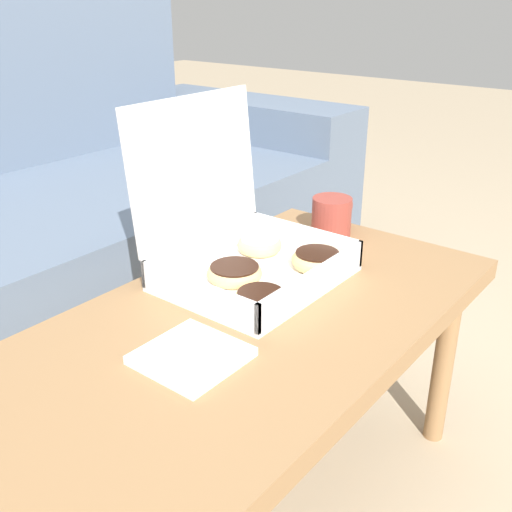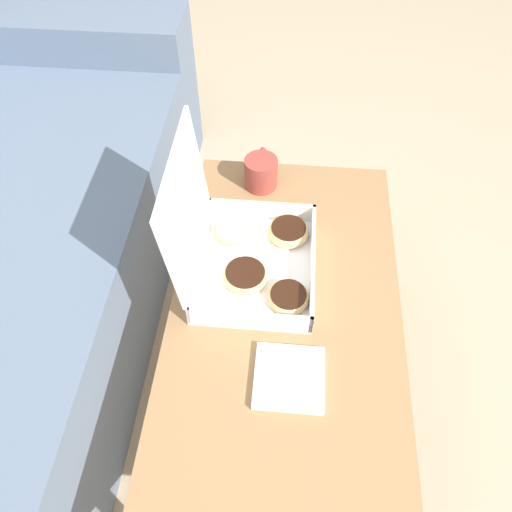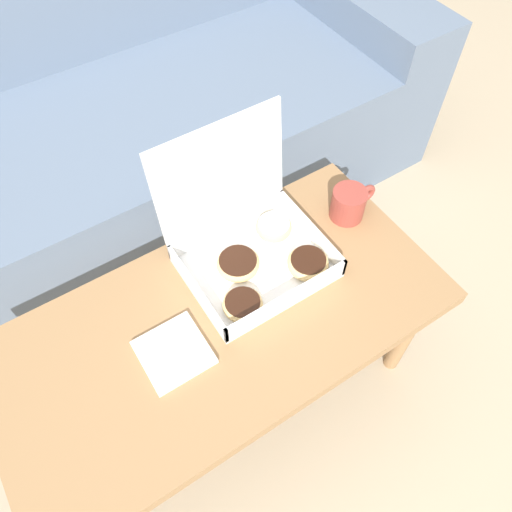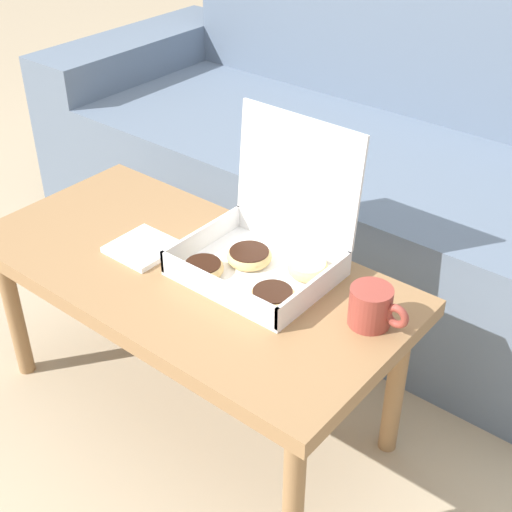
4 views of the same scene
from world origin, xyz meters
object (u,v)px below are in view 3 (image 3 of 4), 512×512
object	(u,v)px
coffee_table	(223,329)
coffee_mug	(349,203)
couch	(88,138)
pastry_box	(254,245)

from	to	relation	value
coffee_table	coffee_mug	distance (m)	0.45
coffee_mug	coffee_table	bearing A→B (deg)	-168.61
couch	coffee_mug	bearing A→B (deg)	-61.36
coffee_table	pastry_box	distance (m)	0.21
couch	coffee_mug	world-z (taller)	couch
pastry_box	coffee_mug	world-z (taller)	pastry_box
coffee_table	coffee_mug	world-z (taller)	coffee_mug
couch	coffee_mug	distance (m)	0.92
couch	pastry_box	distance (m)	0.82
coffee_table	coffee_mug	size ratio (longest dim) A/B	7.98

